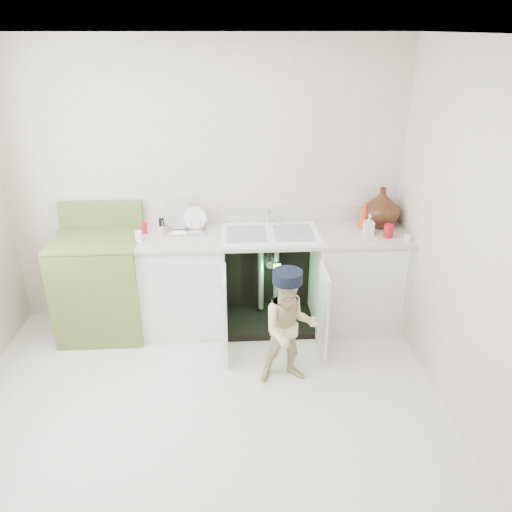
# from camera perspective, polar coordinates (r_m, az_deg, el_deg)

# --- Properties ---
(ground) EXTENTS (3.50, 3.50, 0.00)m
(ground) POSITION_cam_1_polar(r_m,az_deg,el_deg) (3.77, -5.75, -17.61)
(ground) COLOR beige
(ground) RESTS_ON ground
(room_shell) EXTENTS (6.00, 5.50, 1.26)m
(room_shell) POSITION_cam_1_polar(r_m,az_deg,el_deg) (3.08, -6.72, -0.12)
(room_shell) COLOR beige
(room_shell) RESTS_ON ground
(counter_run) EXTENTS (2.44, 1.02, 1.25)m
(counter_run) POSITION_cam_1_polar(r_m,az_deg,el_deg) (4.51, 2.04, -2.36)
(counter_run) COLOR silver
(counter_run) RESTS_ON ground
(avocado_stove) EXTENTS (0.73, 0.65, 1.14)m
(avocado_stove) POSITION_cam_1_polar(r_m,az_deg,el_deg) (4.62, -17.20, -3.02)
(avocado_stove) COLOR olive
(avocado_stove) RESTS_ON ground
(repair_worker) EXTENTS (0.48, 0.68, 0.94)m
(repair_worker) POSITION_cam_1_polar(r_m,az_deg,el_deg) (3.80, 3.87, -8.13)
(repair_worker) COLOR beige
(repair_worker) RESTS_ON ground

